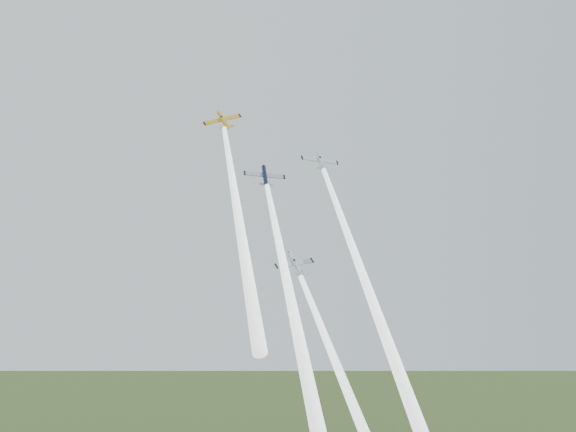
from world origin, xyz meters
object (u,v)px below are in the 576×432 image
object	(u,v)px
plane_silver_right	(320,161)
plane_silver_low	(296,264)
plane_navy	(265,176)
plane_yellow	(223,120)

from	to	relation	value
plane_silver_right	plane_silver_low	distance (m)	27.35
plane_navy	plane_silver_right	distance (m)	13.13
plane_yellow	plane_navy	size ratio (longest dim) A/B	0.97
plane_silver_low	plane_yellow	bearing A→B (deg)	108.76
plane_navy	plane_silver_low	world-z (taller)	plane_navy
plane_silver_low	plane_navy	bearing A→B (deg)	98.46
plane_yellow	plane_silver_right	distance (m)	21.53
plane_yellow	plane_silver_right	xyz separation A→B (m)	(19.32, -3.88, -8.66)
plane_navy	plane_silver_low	size ratio (longest dim) A/B	1.12
plane_navy	plane_silver_low	distance (m)	20.88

